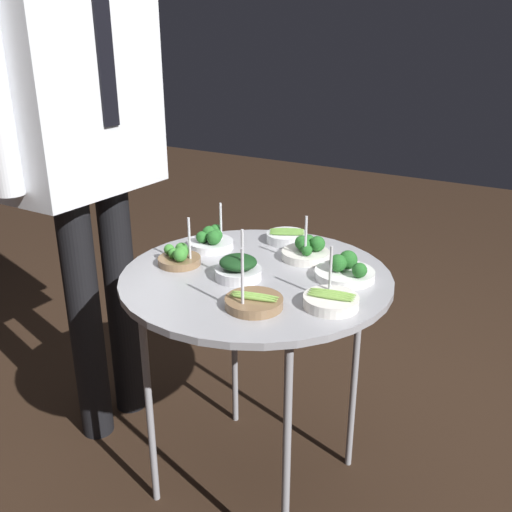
{
  "coord_description": "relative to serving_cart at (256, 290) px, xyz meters",
  "views": [
    {
      "loc": [
        -1.16,
        -0.7,
        1.27
      ],
      "look_at": [
        0.0,
        0.0,
        0.73
      ],
      "focal_mm": 40.0,
      "sensor_mm": 36.0,
      "label": 1
    }
  ],
  "objects": [
    {
      "name": "serving_cart",
      "position": [
        0.0,
        0.0,
        0.0
      ],
      "size": [
        0.7,
        0.7,
        0.68
      ],
      "color": "#939399",
      "rests_on": "ground_plane"
    },
    {
      "name": "bowl_asparagus_front_center",
      "position": [
        -0.07,
        -0.24,
        0.06
      ],
      "size": [
        0.13,
        0.13,
        0.13
      ],
      "color": "silver",
      "rests_on": "serving_cart"
    },
    {
      "name": "bowl_asparagus_back_right",
      "position": [
        -0.16,
        -0.09,
        0.06
      ],
      "size": [
        0.13,
        0.13,
        0.15
      ],
      "color": "brown",
      "rests_on": "serving_cart"
    },
    {
      "name": "bowl_spinach_mid_right",
      "position": [
        -0.05,
        0.02,
        0.07
      ],
      "size": [
        0.12,
        0.12,
        0.14
      ],
      "color": "silver",
      "rests_on": "serving_cart"
    },
    {
      "name": "bowl_broccoli_mid_left",
      "position": [
        0.16,
        -0.06,
        0.07
      ],
      "size": [
        0.13,
        0.13,
        0.13
      ],
      "color": "silver",
      "rests_on": "serving_cart"
    },
    {
      "name": "bowl_broccoli_far_rim",
      "position": [
        0.09,
        -0.21,
        0.07
      ],
      "size": [
        0.15,
        0.15,
        0.07
      ],
      "color": "white",
      "rests_on": "serving_cart"
    },
    {
      "name": "bowl_asparagus_near_rim",
      "position": [
        0.25,
        0.05,
        0.06
      ],
      "size": [
        0.12,
        0.12,
        0.04
      ],
      "color": "silver",
      "rests_on": "serving_cart"
    },
    {
      "name": "bowl_broccoli_front_right",
      "position": [
        0.09,
        0.21,
        0.07
      ],
      "size": [
        0.13,
        0.13,
        0.13
      ],
      "color": "silver",
      "rests_on": "serving_cart"
    },
    {
      "name": "ground_plane",
      "position": [
        0.0,
        0.0,
        -0.64
      ],
      "size": [
        8.0,
        8.0,
        0.0
      ],
      "primitive_type": "plane",
      "color": "black"
    },
    {
      "name": "bowl_broccoli_back_left",
      "position": [
        -0.05,
        0.21,
        0.07
      ],
      "size": [
        0.11,
        0.11,
        0.13
      ],
      "color": "brown",
      "rests_on": "serving_cart"
    },
    {
      "name": "waiter_figure",
      "position": [
        0.0,
        0.58,
        0.42
      ],
      "size": [
        0.62,
        0.23,
        1.67
      ],
      "color": "black",
      "rests_on": "ground_plane"
    }
  ]
}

